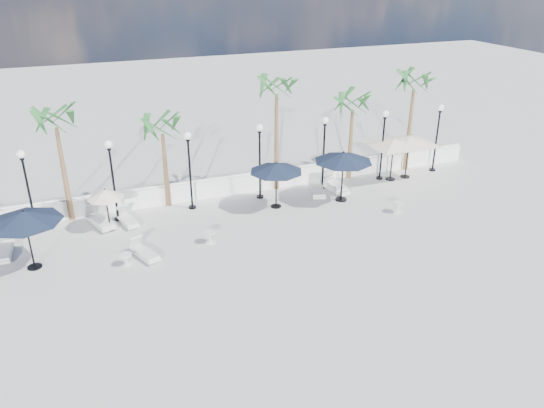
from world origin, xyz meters
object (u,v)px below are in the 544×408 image
object	(u,v)px
parasol_navy_left	(24,217)
parasol_cream_small	(105,195)
lounger_4	(334,184)
parasol_navy_mid	(276,168)
parasol_cream_sq_a	(409,137)
lounger_1	(127,219)
parasol_cream_sq_b	(394,139)
parasol_navy_right	(343,157)
lounger_3	(144,252)
lounger_2	(100,220)
lounger_6	(317,189)
lounger_0	(3,250)
lounger_5	(336,188)

from	to	relation	value
parasol_navy_left	parasol_cream_small	xyz separation A→B (m)	(3.09, 2.32, -0.51)
lounger_4	parasol_cream_small	xyz separation A→B (m)	(-11.49, -0.55, 1.42)
parasol_navy_mid	parasol_cream_sq_a	world-z (taller)	parasol_cream_sq_a
lounger_1	parasol_cream_small	distance (m)	1.70
lounger_4	parasol_cream_sq_b	size ratio (longest dim) A/B	0.43
parasol_cream_sq_b	lounger_4	bearing A→B (deg)	179.62
parasol_navy_right	parasol_cream_small	distance (m)	11.18
lounger_1	parasol_cream_sq_a	distance (m)	15.25
lounger_3	lounger_4	distance (m)	11.03
lounger_2	lounger_1	bearing A→B (deg)	-32.03
lounger_2	lounger_6	size ratio (longest dim) A/B	1.00
parasol_navy_left	parasol_navy_mid	xyz separation A→B (m)	(10.88, 1.81, -0.16)
parasol_navy_left	parasol_cream_small	world-z (taller)	parasol_navy_left
parasol_navy_left	parasol_navy_right	distance (m)	14.29
lounger_2	parasol_cream_sq_a	bearing A→B (deg)	-18.76
lounger_0	parasol_navy_right	size ratio (longest dim) A/B	0.70
lounger_5	parasol_cream_sq_a	xyz separation A→B (m)	(4.54, 0.46, 2.09)
lounger_1	lounger_5	bearing A→B (deg)	-14.03
lounger_3	parasol_navy_left	world-z (taller)	parasol_navy_left
parasol_navy_mid	parasol_cream_sq_b	world-z (taller)	parasol_cream_sq_b
parasol_navy_right	parasol_cream_sq_b	size ratio (longest dim) A/B	0.58
lounger_0	parasol_cream_sq_a	size ratio (longest dim) A/B	0.40
parasol_cream_sq_a	parasol_cream_sq_b	xyz separation A→B (m)	(-0.97, 0.00, -0.01)
lounger_0	lounger_4	size ratio (longest dim) A/B	0.95
parasol_navy_left	parasol_navy_mid	bearing A→B (deg)	9.44
lounger_6	parasol_navy_left	world-z (taller)	parasol_navy_left
lounger_0	parasol_navy_right	distance (m)	15.53
lounger_5	parasol_navy_left	world-z (taller)	parasol_navy_left
lounger_4	parasol_navy_left	distance (m)	14.99
parasol_cream_sq_a	parasol_cream_sq_b	bearing A→B (deg)	180.00
parasol_navy_mid	parasol_cream_sq_a	size ratio (longest dim) A/B	0.51
parasol_cream_small	parasol_navy_left	bearing A→B (deg)	-143.16
lounger_6	parasol_navy_left	distance (m)	13.84
lounger_6	parasol_cream_small	size ratio (longest dim) A/B	1.07
parasol_cream_sq_b	lounger_5	bearing A→B (deg)	-172.70
parasol_cream_sq_a	lounger_0	bearing A→B (deg)	-176.20
parasol_cream_sq_b	lounger_1	bearing A→B (deg)	-178.96
lounger_6	lounger_3	bearing A→B (deg)	-142.87
parasol_cream_small	parasol_navy_right	bearing A→B (deg)	-4.85
lounger_3	parasol_cream_sq_a	bearing A→B (deg)	-7.45
lounger_1	lounger_6	world-z (taller)	lounger_6
parasol_cream_sq_b	parasol_cream_small	world-z (taller)	parasol_cream_sq_b
lounger_1	parasol_cream_small	world-z (taller)	parasol_cream_small
lounger_5	parasol_navy_mid	xyz separation A→B (m)	(-3.58, -0.58, 1.83)
lounger_0	parasol_navy_left	xyz separation A→B (m)	(1.18, -1.50, 1.95)
lounger_4	parasol_navy_right	distance (m)	2.53
lounger_1	parasol_navy_mid	size ratio (longest dim) A/B	0.68
lounger_6	lounger_2	bearing A→B (deg)	-163.83
lounger_1	lounger_6	size ratio (longest dim) A/B	0.84
lounger_4	parasol_cream_sq_a	size ratio (longest dim) A/B	0.42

